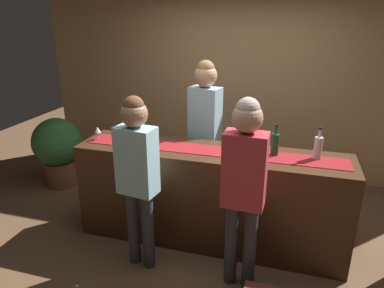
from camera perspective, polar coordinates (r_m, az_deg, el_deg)
ground_plane at (r=3.92m, az=2.77°, el=-14.91°), size 10.00×10.00×0.00m
back_wall at (r=5.14m, az=8.18°, el=10.99°), size 6.00×0.12×2.90m
bar_counter at (r=3.66m, az=2.90°, el=-8.45°), size 2.69×0.60×1.01m
counter_runner_cloth at (r=3.44m, az=3.05°, el=-1.04°), size 2.56×0.28×0.01m
wine_bottle_clear at (r=3.40m, az=19.67°, el=-0.53°), size 0.07×0.07×0.30m
wine_bottle_green at (r=3.38m, az=13.24°, el=0.01°), size 0.07×0.07×0.30m
wine_glass_near_customer at (r=3.55m, az=-9.34°, el=1.14°), size 0.07×0.07×0.14m
wine_glass_mid_counter at (r=3.84m, az=-15.02°, el=2.18°), size 0.07×0.07×0.14m
wine_glass_far_end at (r=3.69m, az=-10.80°, el=1.78°), size 0.07×0.07×0.14m
bartender at (r=3.99m, az=2.10°, el=3.80°), size 0.38×0.28×1.80m
customer_sipping at (r=2.85m, az=8.42°, el=-5.28°), size 0.35×0.24×1.69m
customer_browsing at (r=3.11m, az=-8.84°, el=-3.76°), size 0.37×0.25×1.64m
potted_plant_tall at (r=5.13m, az=-20.86°, el=-0.52°), size 0.66×0.66×0.96m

